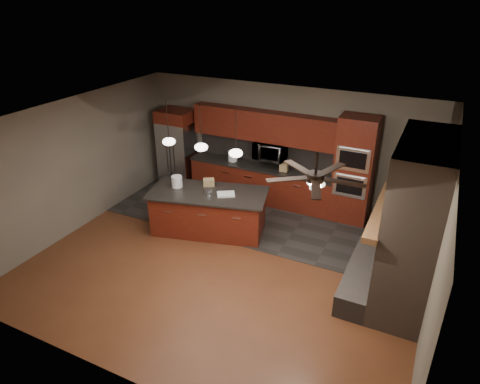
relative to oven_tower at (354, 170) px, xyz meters
The scene contains 22 objects.
ground 3.40m from the oven_tower, 122.27° to the right, with size 7.00×7.00×0.00m, color brown.
ceiling 3.57m from the oven_tower, 122.27° to the right, with size 7.00×6.00×0.02m, color white.
back_wall 1.74m from the oven_tower, 169.75° to the left, with size 7.00×0.02×2.80m, color #6B6456.
right_wall 3.25m from the oven_tower, 56.24° to the right, with size 0.02×6.00×2.80m, color #6B6456.
left_wall 5.86m from the oven_tower, 152.62° to the right, with size 0.02×6.00×2.80m, color #6B6456.
slate_tile_patch 2.26m from the oven_tower, 152.30° to the right, with size 7.00×2.40×0.01m, color #2D2B28.
fireplace_column 2.66m from the oven_tower, 59.73° to the right, with size 1.30×2.10×2.80m.
back_cabinetry 2.20m from the oven_tower, behind, with size 3.59×0.64×2.20m.
oven_tower is the anchor object (origin of this frame).
microwave 1.98m from the oven_tower, behind, with size 0.73×0.41×0.50m, color silver.
refrigerator 4.48m from the oven_tower, behind, with size 0.85×0.75×2.01m.
kitchen_island 3.25m from the oven_tower, 144.70° to the right, with size 2.64×1.68×0.92m.
white_bucket 3.81m from the oven_tower, 150.41° to the right, with size 0.22×0.22×0.24m, color white.
paint_can 3.17m from the oven_tower, 143.44° to the right, with size 0.16×0.16×0.11m, color #A7A7AB.
paint_tray 2.83m from the oven_tower, 140.97° to the right, with size 0.35×0.25×0.04m, color white.
cardboard_box 3.13m from the oven_tower, 150.69° to the right, with size 0.23×0.17×0.15m, color #9B8150.
counter_bucket 2.94m from the oven_tower, behind, with size 0.23×0.23×0.26m, color white.
counter_box 1.60m from the oven_tower, behind, with size 0.18×0.14×0.20m, color tan.
pendant_left 3.97m from the oven_tower, 149.26° to the right, with size 0.26×0.26×0.92m.
pendant_center 3.37m from the oven_tower, 142.53° to the right, with size 0.26×0.26×0.92m.
pendant_right 2.83m from the oven_tower, 132.87° to the right, with size 0.26×0.26×0.92m.
ceiling_fan 3.72m from the oven_tower, 88.36° to the right, with size 1.27×1.33×0.41m.
Camera 1 is at (3.19, -6.00, 4.80)m, focal length 32.00 mm.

